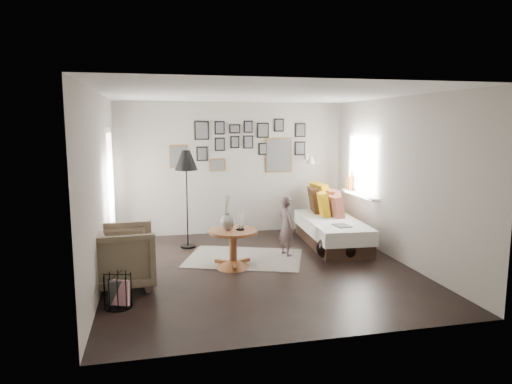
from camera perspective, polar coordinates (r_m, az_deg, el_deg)
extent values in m
plane|color=black|center=(7.04, 0.51, -9.50)|extent=(4.80, 4.80, 0.00)
plane|color=gray|center=(9.09, -2.97, 2.97)|extent=(4.50, 0.00, 4.50)
plane|color=gray|center=(4.48, 7.64, -2.85)|extent=(4.50, 0.00, 4.50)
plane|color=gray|center=(6.61, -18.82, 0.43)|extent=(0.00, 4.80, 4.80)
plane|color=gray|center=(7.59, 17.30, 1.49)|extent=(0.00, 4.80, 4.80)
plane|color=white|center=(6.71, 0.54, 12.13)|extent=(4.80, 4.80, 0.00)
plane|color=white|center=(7.82, -17.74, -0.17)|extent=(0.00, 2.14, 2.14)
plane|color=white|center=(7.82, -17.74, -0.17)|extent=(0.00, 1.88, 1.88)
plane|color=white|center=(7.82, -17.74, -0.17)|extent=(0.00, 1.93, 1.93)
plane|color=white|center=(8.62, 13.27, 3.45)|extent=(0.00, 1.30, 1.30)
plane|color=white|center=(8.62, 13.27, 3.45)|extent=(0.00, 1.14, 1.14)
cube|color=white|center=(8.66, 12.79, -0.31)|extent=(0.15, 1.32, 0.04)
cylinder|color=#8C4C14|center=(8.95, 11.86, 1.04)|extent=(0.10, 0.10, 0.28)
cylinder|color=#8C4C14|center=(9.11, 11.41, 0.99)|extent=(0.08, 0.08, 0.22)
cube|color=brown|center=(8.93, -9.64, 4.37)|extent=(0.35, 0.03, 0.45)
cube|color=black|center=(8.91, -9.63, 4.37)|extent=(0.30, 0.01, 0.40)
cube|color=black|center=(8.95, -6.81, 7.65)|extent=(0.28, 0.03, 0.36)
cube|color=black|center=(8.93, -6.80, 7.65)|extent=(0.23, 0.01, 0.31)
cube|color=black|center=(8.96, -6.76, 4.77)|extent=(0.22, 0.03, 0.28)
cube|color=black|center=(8.95, -6.75, 4.76)|extent=(0.17, 0.01, 0.23)
cube|color=black|center=(8.99, -4.58, 8.00)|extent=(0.20, 0.03, 0.26)
cube|color=black|center=(8.97, -4.56, 8.00)|extent=(0.15, 0.01, 0.21)
cube|color=black|center=(9.00, -4.55, 5.96)|extent=(0.20, 0.03, 0.26)
cube|color=black|center=(8.98, -4.54, 5.96)|extent=(0.15, 0.01, 0.21)
cube|color=black|center=(9.04, -2.68, 7.90)|extent=(0.22, 0.03, 0.18)
cube|color=black|center=(9.02, -2.66, 7.89)|extent=(0.17, 0.01, 0.13)
cube|color=black|center=(9.05, -2.67, 6.25)|extent=(0.18, 0.03, 0.24)
cube|color=black|center=(9.03, -2.64, 6.24)|extent=(0.13, 0.01, 0.19)
cube|color=black|center=(9.09, -0.99, 8.16)|extent=(0.18, 0.03, 0.24)
cube|color=black|center=(9.07, -0.96, 8.16)|extent=(0.13, 0.01, 0.19)
cube|color=black|center=(9.10, -0.98, 6.27)|extent=(0.20, 0.03, 0.26)
cube|color=black|center=(9.08, -0.96, 6.26)|extent=(0.15, 0.01, 0.21)
cube|color=black|center=(9.16, 0.87, 7.72)|extent=(0.24, 0.03, 0.30)
cube|color=black|center=(9.14, 0.90, 7.72)|extent=(0.19, 0.01, 0.25)
cube|color=black|center=(9.17, 0.86, 5.41)|extent=(0.18, 0.03, 0.24)
cube|color=black|center=(9.15, 0.89, 5.41)|extent=(0.13, 0.01, 0.19)
cube|color=brown|center=(9.26, 2.85, 4.63)|extent=(0.55, 0.03, 0.70)
cube|color=black|center=(9.24, 2.88, 4.62)|extent=(0.50, 0.01, 0.65)
cube|color=black|center=(9.24, 2.88, 8.34)|extent=(0.20, 0.03, 0.26)
cube|color=black|center=(9.22, 2.91, 8.34)|extent=(0.15, 0.01, 0.21)
cube|color=black|center=(9.37, 5.55, 7.70)|extent=(0.22, 0.03, 0.28)
cube|color=black|center=(9.35, 5.59, 7.70)|extent=(0.17, 0.01, 0.23)
cube|color=black|center=(9.38, 5.52, 5.44)|extent=(0.22, 0.03, 0.28)
cube|color=black|center=(9.37, 5.55, 5.44)|extent=(0.17, 0.01, 0.23)
cube|color=brown|center=(9.02, -4.84, 3.42)|extent=(0.30, 0.03, 0.24)
cube|color=black|center=(9.00, -4.82, 3.41)|extent=(0.25, 0.01, 0.19)
cube|color=white|center=(9.43, 6.40, 4.35)|extent=(0.06, 0.04, 0.10)
cylinder|color=white|center=(9.31, 6.64, 4.42)|extent=(0.02, 0.24, 0.02)
cone|color=white|center=(9.20, 6.91, 3.99)|extent=(0.18, 0.18, 0.14)
cube|color=beige|center=(7.53, -1.48, -8.25)|extent=(2.16, 1.84, 0.01)
cone|color=brown|center=(7.08, -2.87, -8.95)|extent=(0.55, 0.55, 0.11)
cylinder|color=brown|center=(7.01, -2.88, -7.04)|extent=(0.12, 0.12, 0.42)
cylinder|color=brown|center=(6.94, -2.90, -4.94)|extent=(0.74, 0.74, 0.04)
ellipsoid|color=black|center=(6.92, -3.59, -3.82)|extent=(0.21, 0.21, 0.23)
cylinder|color=black|center=(6.89, -3.60, -2.71)|extent=(0.06, 0.06, 0.04)
cylinder|color=black|center=(6.96, -2.00, -4.64)|extent=(0.13, 0.13, 0.02)
cube|color=black|center=(8.42, 9.45, -5.76)|extent=(0.98, 2.05, 0.23)
cube|color=white|center=(8.37, 9.48, -4.23)|extent=(1.04, 2.11, 0.25)
cube|color=#C48B0B|center=(9.05, 7.71, -0.72)|extent=(0.28, 0.60, 0.58)
cube|color=#331F10|center=(8.91, 7.06, -1.06)|extent=(0.32, 0.56, 0.52)
cube|color=maroon|center=(8.85, 9.09, -1.23)|extent=(0.34, 0.54, 0.50)
cube|color=#C48B0B|center=(8.65, 8.15, -1.52)|extent=(0.29, 0.51, 0.48)
cube|color=maroon|center=(8.54, 9.66, -1.82)|extent=(0.28, 0.47, 0.44)
cube|color=black|center=(7.83, 10.69, -4.15)|extent=(0.26, 0.34, 0.02)
imported|color=brown|center=(6.44, -16.52, -7.74)|extent=(0.96, 0.94, 0.83)
cube|color=silver|center=(6.47, -16.51, -7.05)|extent=(0.39, 0.40, 0.17)
cylinder|color=black|center=(8.28, -8.49, -6.72)|extent=(0.27, 0.27, 0.03)
cylinder|color=black|center=(8.11, -8.61, -1.59)|extent=(0.02, 0.02, 1.53)
cone|color=black|center=(8.01, -8.74, 3.95)|extent=(0.40, 0.40, 0.35)
cube|color=black|center=(5.82, -16.87, -11.91)|extent=(0.23, 0.11, 0.31)
cube|color=silver|center=(5.80, -16.57, -11.97)|extent=(0.24, 0.17, 0.31)
ellipsoid|color=black|center=(7.56, 8.71, -6.93)|extent=(0.30, 0.30, 0.35)
cylinder|color=black|center=(7.51, 8.75, -5.25)|extent=(0.05, 0.05, 0.11)
ellipsoid|color=black|center=(7.60, 11.52, -7.10)|extent=(0.27, 0.27, 0.31)
cylinder|color=black|center=(7.54, 11.56, -5.58)|extent=(0.05, 0.05, 0.11)
imported|color=brown|center=(7.59, 3.85, -4.24)|extent=(0.33, 0.42, 1.01)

